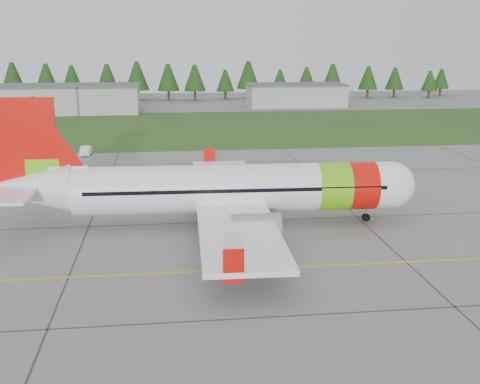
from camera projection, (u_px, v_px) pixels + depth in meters
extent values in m
plane|color=gray|center=(300.00, 316.00, 36.74)|extent=(320.00, 320.00, 0.00)
cylinder|color=white|center=(236.00, 188.00, 54.02)|extent=(28.82, 5.16, 4.31)
sphere|color=white|center=(391.00, 185.00, 55.30)|extent=(4.31, 4.31, 4.31)
cone|color=white|center=(28.00, 188.00, 52.29)|extent=(7.85, 4.53, 4.31)
cube|color=black|center=(395.00, 181.00, 55.23)|extent=(1.85, 2.92, 0.62)
cylinder|color=#6FD30F|center=(332.00, 186.00, 54.80)|extent=(3.00, 4.47, 4.39)
cylinder|color=red|center=(361.00, 185.00, 55.04)|extent=(2.56, 4.46, 4.39)
cube|color=white|center=(230.00, 201.00, 54.27)|extent=(7.12, 35.50, 0.40)
cube|color=red|center=(209.00, 158.00, 70.96)|extent=(1.33, 0.24, 2.21)
cube|color=red|center=(234.00, 266.00, 37.07)|extent=(1.33, 0.24, 2.21)
cylinder|color=gray|center=(242.00, 191.00, 60.42)|extent=(4.04, 2.44, 2.32)
cylinder|color=gray|center=(256.00, 228.00, 48.70)|extent=(4.04, 2.44, 2.32)
cube|color=red|center=(27.00, 147.00, 51.40)|extent=(5.09, 0.55, 8.39)
cube|color=#6FD30F|center=(43.00, 174.00, 52.11)|extent=(2.88, 0.55, 2.65)
cube|color=white|center=(21.00, 186.00, 52.18)|extent=(3.91, 12.80, 0.24)
cylinder|color=slate|center=(366.00, 213.00, 55.75)|extent=(0.20, 0.20, 1.55)
cylinder|color=black|center=(366.00, 217.00, 55.85)|extent=(0.76, 0.33, 0.75)
cylinder|color=slate|center=(216.00, 205.00, 57.44)|extent=(0.24, 0.24, 2.10)
cylinder|color=black|center=(211.00, 210.00, 57.51)|extent=(1.16, 0.53, 1.15)
cylinder|color=slate|center=(220.00, 224.00, 51.47)|extent=(0.24, 0.24, 2.10)
cylinder|color=black|center=(215.00, 229.00, 51.55)|extent=(1.16, 0.53, 1.15)
imported|color=white|center=(85.00, 141.00, 87.32)|extent=(1.43, 1.36, 4.03)
cube|color=#30561E|center=(207.00, 127.00, 115.63)|extent=(320.00, 50.00, 0.03)
cube|color=gold|center=(276.00, 268.00, 44.44)|extent=(120.00, 0.25, 0.02)
cube|color=#A8A8A3|center=(69.00, 100.00, 138.29)|extent=(32.00, 14.00, 6.00)
cube|color=#A8A8A3|center=(296.00, 96.00, 152.57)|extent=(24.00, 12.00, 5.20)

